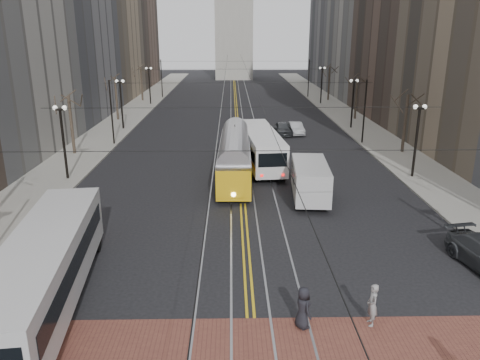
{
  "coord_description": "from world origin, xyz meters",
  "views": [
    {
      "loc": [
        -0.75,
        -17.47,
        11.18
      ],
      "look_at": [
        -0.27,
        8.26,
        3.0
      ],
      "focal_mm": 35.0,
      "sensor_mm": 36.0,
      "label": 1
    }
  ],
  "objects_px": {
    "rear_bus": "(261,148)",
    "pedestrian_b": "(372,305)",
    "sedan_silver": "(296,128)",
    "streetcar": "(235,161)",
    "cargo_van": "(310,182)",
    "pedestrian_a": "(303,308)",
    "transit_bus": "(45,273)",
    "sedan_grey": "(283,128)"
  },
  "relations": [
    {
      "from": "transit_bus",
      "to": "streetcar",
      "type": "bearing_deg",
      "value": 59.92
    },
    {
      "from": "rear_bus",
      "to": "sedan_grey",
      "type": "bearing_deg",
      "value": 70.49
    },
    {
      "from": "streetcar",
      "to": "cargo_van",
      "type": "height_order",
      "value": "streetcar"
    },
    {
      "from": "sedan_silver",
      "to": "pedestrian_b",
      "type": "relative_size",
      "value": 2.29
    },
    {
      "from": "streetcar",
      "to": "cargo_van",
      "type": "relative_size",
      "value": 2.15
    },
    {
      "from": "transit_bus",
      "to": "sedan_silver",
      "type": "bearing_deg",
      "value": 60.5
    },
    {
      "from": "rear_bus",
      "to": "pedestrian_a",
      "type": "bearing_deg",
      "value": -94.63
    },
    {
      "from": "sedan_grey",
      "to": "rear_bus",
      "type": "bearing_deg",
      "value": -107.09
    },
    {
      "from": "sedan_silver",
      "to": "rear_bus",
      "type": "bearing_deg",
      "value": -114.66
    },
    {
      "from": "rear_bus",
      "to": "pedestrian_b",
      "type": "bearing_deg",
      "value": -87.92
    },
    {
      "from": "transit_bus",
      "to": "sedan_silver",
      "type": "relative_size",
      "value": 3.15
    },
    {
      "from": "streetcar",
      "to": "cargo_van",
      "type": "distance_m",
      "value": 7.22
    },
    {
      "from": "transit_bus",
      "to": "sedan_grey",
      "type": "height_order",
      "value": "transit_bus"
    },
    {
      "from": "pedestrian_a",
      "to": "pedestrian_b",
      "type": "height_order",
      "value": "pedestrian_b"
    },
    {
      "from": "streetcar",
      "to": "sedan_grey",
      "type": "height_order",
      "value": "streetcar"
    },
    {
      "from": "rear_bus",
      "to": "cargo_van",
      "type": "bearing_deg",
      "value": -77.57
    },
    {
      "from": "rear_bus",
      "to": "transit_bus",
      "type": "bearing_deg",
      "value": -120.34
    },
    {
      "from": "pedestrian_b",
      "to": "sedan_silver",
      "type": "bearing_deg",
      "value": 177.8
    },
    {
      "from": "cargo_van",
      "to": "streetcar",
      "type": "bearing_deg",
      "value": 139.71
    },
    {
      "from": "cargo_van",
      "to": "pedestrian_b",
      "type": "relative_size",
      "value": 3.34
    },
    {
      "from": "rear_bus",
      "to": "sedan_silver",
      "type": "height_order",
      "value": "rear_bus"
    },
    {
      "from": "transit_bus",
      "to": "rear_bus",
      "type": "distance_m",
      "value": 24.28
    },
    {
      "from": "sedan_silver",
      "to": "pedestrian_a",
      "type": "xyz_separation_m",
      "value": [
        -4.58,
        -36.6,
        0.22
      ]
    },
    {
      "from": "rear_bus",
      "to": "pedestrian_a",
      "type": "xyz_separation_m",
      "value": [
        0.21,
        -23.59,
        -0.64
      ]
    },
    {
      "from": "rear_bus",
      "to": "pedestrian_b",
      "type": "xyz_separation_m",
      "value": [
        2.97,
        -23.47,
        -0.62
      ]
    },
    {
      "from": "cargo_van",
      "to": "sedan_grey",
      "type": "distance_m",
      "value": 21.71
    },
    {
      "from": "sedan_grey",
      "to": "pedestrian_a",
      "type": "xyz_separation_m",
      "value": [
        -3.05,
        -36.33,
        0.17
      ]
    },
    {
      "from": "streetcar",
      "to": "pedestrian_b",
      "type": "relative_size",
      "value": 7.17
    },
    {
      "from": "rear_bus",
      "to": "pedestrian_a",
      "type": "height_order",
      "value": "rear_bus"
    },
    {
      "from": "cargo_van",
      "to": "pedestrian_a",
      "type": "xyz_separation_m",
      "value": [
        -2.63,
        -14.62,
        -0.42
      ]
    },
    {
      "from": "cargo_van",
      "to": "sedan_grey",
      "type": "height_order",
      "value": "cargo_van"
    },
    {
      "from": "pedestrian_a",
      "to": "pedestrian_b",
      "type": "relative_size",
      "value": 0.99
    },
    {
      "from": "transit_bus",
      "to": "streetcar",
      "type": "relative_size",
      "value": 1.01
    },
    {
      "from": "transit_bus",
      "to": "pedestrian_b",
      "type": "distance_m",
      "value": 13.41
    },
    {
      "from": "streetcar",
      "to": "rear_bus",
      "type": "relative_size",
      "value": 1.09
    },
    {
      "from": "cargo_van",
      "to": "pedestrian_b",
      "type": "xyz_separation_m",
      "value": [
        0.13,
        -14.5,
        -0.41
      ]
    },
    {
      "from": "pedestrian_a",
      "to": "pedestrian_b",
      "type": "distance_m",
      "value": 2.77
    },
    {
      "from": "cargo_van",
      "to": "sedan_grey",
      "type": "relative_size",
      "value": 1.42
    },
    {
      "from": "sedan_grey",
      "to": "sedan_silver",
      "type": "height_order",
      "value": "sedan_grey"
    },
    {
      "from": "pedestrian_a",
      "to": "transit_bus",
      "type": "bearing_deg",
      "value": 57.44
    },
    {
      "from": "pedestrian_a",
      "to": "pedestrian_b",
      "type": "xyz_separation_m",
      "value": [
        2.76,
        0.13,
        0.01
      ]
    },
    {
      "from": "pedestrian_a",
      "to": "rear_bus",
      "type": "bearing_deg",
      "value": -23.28
    }
  ]
}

